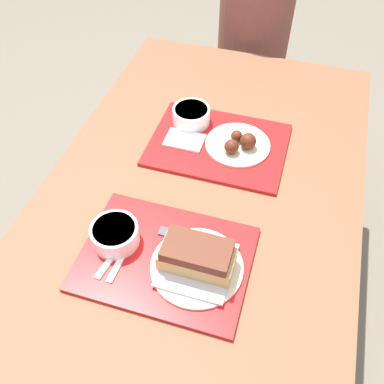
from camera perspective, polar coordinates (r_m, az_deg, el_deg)
The scene contains 14 objects.
ground_plane at distance 1.85m, azimuth 0.20°, elevation -16.34°, with size 12.00×12.00×0.00m, color #706656.
picnic_table at distance 1.30m, azimuth 0.27°, elevation -4.36°, with size 0.94×1.72×0.72m.
picnic_bench_far at distance 2.25m, azimuth 8.39°, elevation 12.99°, with size 0.89×0.28×0.45m.
tray_near at distance 1.13m, azimuth -3.58°, elevation -8.80°, with size 0.44×0.33×0.01m.
tray_far at distance 1.41m, azimuth 3.32°, elevation 6.37°, with size 0.44×0.33×0.01m.
bowl_coleslaw_near at distance 1.14m, azimuth -10.24°, elevation -5.51°, with size 0.13×0.13×0.06m.
brisket_sandwich_plate at distance 1.07m, azimuth 0.67°, elevation -9.01°, with size 0.24×0.24×0.09m.
plastic_fork_near at distance 1.14m, azimuth -10.20°, elevation -7.95°, with size 0.04×0.17×0.00m.
plastic_knife_near at distance 1.14m, azimuth -9.18°, elevation -8.25°, with size 0.02×0.17×0.00m.
condiment_packet at distance 1.16m, azimuth -3.53°, elevation -5.33°, with size 0.04×0.03×0.01m.
bowl_coleslaw_far at distance 1.46m, azimuth -0.10°, elevation 10.24°, with size 0.13×0.13×0.06m.
wings_plate_far at distance 1.39m, azimuth 6.27°, elevation 6.46°, with size 0.21×0.21×0.06m.
napkin_far at distance 1.41m, azimuth -1.00°, elevation 6.93°, with size 0.12×0.09×0.01m.
person_seated_across at distance 2.05m, azimuth 8.51°, elevation 22.16°, with size 0.32×0.32×0.76m.
Camera 1 is at (0.22, -0.75, 1.68)m, focal length 40.00 mm.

